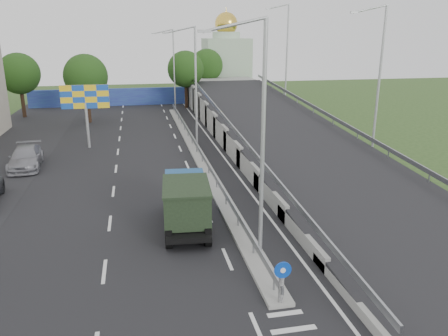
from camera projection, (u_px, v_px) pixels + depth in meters
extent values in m
cube|color=black|center=(164.00, 170.00, 32.17)|extent=(26.00, 90.00, 0.04)
cube|color=gray|center=(197.00, 153.00, 36.46)|extent=(1.00, 44.00, 0.20)
cube|color=gray|center=(336.00, 121.00, 38.14)|extent=(0.10, 50.00, 0.32)
cube|color=gray|center=(230.00, 125.00, 36.33)|extent=(0.10, 50.00, 0.32)
cube|color=gray|center=(197.00, 145.00, 36.27)|extent=(0.08, 44.00, 0.32)
cylinder|color=gray|center=(197.00, 148.00, 36.34)|extent=(0.09, 0.09, 0.60)
cylinder|color=black|center=(281.00, 287.00, 15.83)|extent=(0.20, 0.20, 1.20)
cylinder|color=#0C3FBF|center=(283.00, 270.00, 15.53)|extent=(0.64, 0.05, 0.64)
cylinder|color=white|center=(283.00, 270.00, 15.50)|extent=(0.20, 0.03, 0.20)
cylinder|color=#B2B5B7|center=(263.00, 144.00, 18.16)|extent=(0.18, 0.18, 10.00)
cylinder|color=#B2B5B7|center=(236.00, 24.00, 16.54)|extent=(2.57, 0.12, 0.66)
cube|color=#B2B5B7|center=(204.00, 31.00, 16.38)|extent=(0.50, 0.18, 0.12)
cylinder|color=#B2B5B7|center=(196.00, 89.00, 36.89)|extent=(0.18, 0.18, 10.00)
cylinder|color=#B2B5B7|center=(180.00, 30.00, 35.27)|extent=(2.57, 0.12, 0.66)
cube|color=#B2B5B7|center=(165.00, 33.00, 35.12)|extent=(0.50, 0.18, 0.12)
cylinder|color=#B2B5B7|center=(174.00, 70.00, 55.63)|extent=(0.18, 0.18, 10.00)
cylinder|color=#B2B5B7|center=(163.00, 31.00, 54.01)|extent=(2.57, 0.12, 0.66)
cube|color=#B2B5B7|center=(154.00, 34.00, 53.86)|extent=(0.50, 0.18, 0.12)
cube|color=#2C2A9C|center=(141.00, 97.00, 61.61)|extent=(30.00, 0.50, 2.40)
cube|color=#B2CCAD|center=(226.00, 67.00, 70.80)|extent=(7.00, 7.00, 9.00)
cylinder|color=#B2CCAD|center=(226.00, 35.00, 69.34)|extent=(4.40, 4.40, 1.00)
sphere|color=gold|center=(226.00, 24.00, 68.84)|extent=(3.60, 3.60, 3.60)
cone|color=gold|center=(226.00, 10.00, 68.26)|extent=(0.30, 0.30, 1.20)
cylinder|color=#B2B5B7|center=(88.00, 126.00, 37.93)|extent=(0.24, 0.24, 4.00)
cube|color=yellow|center=(85.00, 97.00, 37.20)|extent=(4.00, 0.20, 2.00)
cylinder|color=black|center=(88.00, 105.00, 48.98)|extent=(0.44, 0.44, 4.00)
sphere|color=#1B3E10|center=(86.00, 76.00, 48.05)|extent=(4.80, 4.80, 4.80)
cylinder|color=black|center=(186.00, 93.00, 58.77)|extent=(0.44, 0.44, 4.00)
sphere|color=#1B3E10|center=(186.00, 69.00, 57.83)|extent=(4.80, 4.80, 4.80)
cylinder|color=black|center=(23.00, 101.00, 52.14)|extent=(0.44, 0.44, 4.00)
sphere|color=#1B3E10|center=(19.00, 74.00, 51.21)|extent=(4.80, 4.80, 4.80)
cylinder|color=black|center=(207.00, 87.00, 66.09)|extent=(0.44, 0.44, 4.00)
sphere|color=#1B3E10|center=(207.00, 65.00, 65.15)|extent=(4.80, 4.80, 4.80)
cylinder|color=black|center=(169.00, 206.00, 24.15)|extent=(0.40, 1.03, 1.01)
cylinder|color=black|center=(202.00, 204.00, 24.36)|extent=(0.40, 1.03, 1.01)
cylinder|color=black|center=(169.00, 211.00, 23.37)|extent=(0.40, 1.03, 1.01)
cylinder|color=black|center=(203.00, 210.00, 23.58)|extent=(0.40, 1.03, 1.01)
cylinder|color=black|center=(169.00, 238.00, 20.33)|extent=(0.40, 1.03, 1.01)
cylinder|color=black|center=(208.00, 236.00, 20.54)|extent=(0.40, 1.03, 1.01)
cube|color=black|center=(187.00, 216.00, 22.39)|extent=(2.55, 5.83, 0.27)
cube|color=navy|center=(185.00, 186.00, 24.17)|extent=(2.22, 1.63, 1.56)
cube|color=black|center=(184.00, 175.00, 24.72)|extent=(1.74, 0.19, 0.64)
cube|color=black|center=(185.00, 197.00, 25.19)|extent=(2.11, 0.30, 0.46)
cube|color=black|center=(187.00, 202.00, 21.58)|extent=(2.47, 3.64, 1.65)
cube|color=black|center=(186.00, 185.00, 21.32)|extent=(2.56, 3.74, 0.11)
imported|color=gray|center=(26.00, 158.00, 32.60)|extent=(2.61, 5.50, 1.55)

